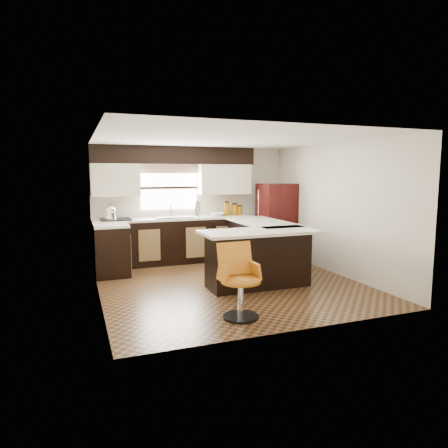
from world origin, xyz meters
name	(u,v)px	position (x,y,z in m)	size (l,w,h in m)	color
floor	(229,283)	(0.00, 0.00, 0.00)	(4.40, 4.40, 0.00)	#49301A
ceiling	(229,139)	(0.00, 0.00, 2.40)	(4.40, 4.40, 0.00)	silver
wall_back	(192,204)	(0.00, 2.20, 1.20)	(4.40, 4.40, 0.00)	beige
wall_front	(299,230)	(0.00, -2.20, 1.20)	(4.40, 4.40, 0.00)	beige
wall_left	(96,218)	(-2.10, 0.00, 1.20)	(4.40, 4.40, 0.00)	beige
wall_right	(335,209)	(2.10, 0.00, 1.20)	(4.40, 4.40, 0.00)	beige
base_cab_back	(176,241)	(-0.45, 1.90, 0.45)	(3.30, 0.60, 0.90)	black
base_cab_left	(112,251)	(-1.80, 1.25, 0.45)	(0.60, 0.70, 0.90)	black
counter_back	(175,219)	(-0.45, 1.90, 0.92)	(3.30, 0.60, 0.04)	silver
counter_left	(111,225)	(-1.80, 1.25, 0.92)	(0.60, 0.70, 0.04)	silver
soffit	(175,155)	(-0.40, 2.03, 2.22)	(3.40, 0.35, 0.36)	black
upper_cab_left	(115,180)	(-1.62, 2.03, 1.72)	(0.94, 0.35, 0.64)	beige
upper_cab_right	(224,179)	(0.68, 2.03, 1.72)	(1.14, 0.35, 0.64)	beige
window_pane	(169,188)	(-0.50, 2.18, 1.55)	(1.20, 0.02, 0.90)	white
valance	(169,169)	(-0.50, 2.14, 1.94)	(1.30, 0.06, 0.18)	#D19B93
sink	(173,217)	(-0.50, 1.88, 0.96)	(0.75, 0.45, 0.03)	#B2B2B7
dishwasher	(225,241)	(0.55, 1.61, 0.43)	(0.58, 0.03, 0.78)	black
cooktop	(116,219)	(-1.65, 1.88, 0.96)	(0.58, 0.50, 0.03)	black
peninsula_long	(261,247)	(0.90, 0.62, 0.45)	(0.60, 1.95, 0.90)	black
peninsula_return	(258,260)	(0.38, -0.35, 0.45)	(1.65, 0.60, 0.90)	black
counter_pen_long	(264,223)	(0.95, 0.62, 0.92)	(0.84, 1.95, 0.04)	silver
counter_pen_return	(260,232)	(0.35, -0.44, 0.92)	(1.89, 0.84, 0.04)	silver
refrigerator	(276,221)	(1.73, 1.58, 0.82)	(0.70, 0.67, 1.63)	black
bar_chair	(241,282)	(-0.46, -1.58, 0.48)	(0.51, 0.51, 0.96)	#BB6B18
kettle	(110,211)	(-1.74, 1.88, 1.12)	(0.22, 0.22, 0.30)	silver
percolator	(197,210)	(0.02, 1.90, 1.09)	(0.14, 0.14, 0.30)	silver
mixing_bowl	(217,214)	(0.47, 1.90, 0.98)	(0.29, 0.29, 0.07)	white
canister_large	(226,209)	(0.69, 1.92, 1.08)	(0.13, 0.13, 0.28)	#8E5507
canister_med	(235,210)	(0.88, 1.92, 1.06)	(0.13, 0.13, 0.23)	#8E5507
canister_small	(240,211)	(1.00, 1.92, 1.04)	(0.12, 0.12, 0.18)	#8E5507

